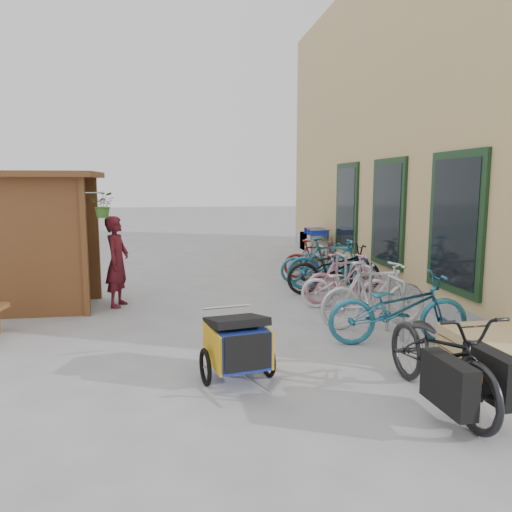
{
  "coord_description": "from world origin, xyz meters",
  "views": [
    {
      "loc": [
        -0.81,
        -6.61,
        2.21
      ],
      "look_at": [
        0.5,
        1.5,
        1.0
      ],
      "focal_mm": 35.0,
      "sensor_mm": 36.0,
      "label": 1
    }
  ],
  "objects": [
    {
      "name": "ground",
      "position": [
        0.0,
        0.0,
        0.0
      ],
      "size": [
        80.0,
        80.0,
        0.0
      ],
      "primitive_type": "plane",
      "color": "#9C9C9F"
    },
    {
      "name": "building",
      "position": [
        6.49,
        4.5,
        3.49
      ],
      "size": [
        6.07,
        13.0,
        7.0
      ],
      "color": "tan",
      "rests_on": "ground"
    },
    {
      "name": "kiosk",
      "position": [
        -3.28,
        2.47,
        1.55
      ],
      "size": [
        2.49,
        1.65,
        2.4
      ],
      "color": "brown",
      "rests_on": "ground"
    },
    {
      "name": "bike_rack",
      "position": [
        2.3,
        2.4,
        0.52
      ],
      "size": [
        0.05,
        5.35,
        0.86
      ],
      "color": "#A5A8AD",
      "rests_on": "ground"
    },
    {
      "name": "pallet_stack",
      "position": [
        3.0,
        -1.4,
        0.21
      ],
      "size": [
        1.0,
        1.2,
        0.4
      ],
      "color": "tan",
      "rests_on": "ground"
    },
    {
      "name": "shopping_carts",
      "position": [
        3.0,
        6.98,
        0.57
      ],
      "size": [
        0.54,
        1.5,
        0.97
      ],
      "color": "silver",
      "rests_on": "ground"
    },
    {
      "name": "child_trailer",
      "position": [
        -0.16,
        -1.26,
        0.44
      ],
      "size": [
        0.85,
        1.37,
        0.79
      ],
      "rotation": [
        0.0,
        0.0,
        0.19
      ],
      "color": "navy",
      "rests_on": "ground"
    },
    {
      "name": "cargo_bike",
      "position": [
        1.77,
        -2.21,
        0.51
      ],
      "size": [
        0.76,
        1.97,
        1.02
      ],
      "rotation": [
        0.0,
        0.0,
        0.04
      ],
      "color": "black",
      "rests_on": "ground"
    },
    {
      "name": "person_kiosk",
      "position": [
        -1.86,
        2.46,
        0.81
      ],
      "size": [
        0.53,
        0.68,
        1.63
      ],
      "primitive_type": "imported",
      "rotation": [
        0.0,
        0.0,
        1.3
      ],
      "color": "maroon",
      "rests_on": "ground"
    },
    {
      "name": "bike_0",
      "position": [
        2.17,
        -0.36,
        0.5
      ],
      "size": [
        1.99,
        0.91,
        1.01
      ],
      "primitive_type": "imported",
      "rotation": [
        0.0,
        0.0,
        1.44
      ],
      "color": "#1F627D",
      "rests_on": "ground"
    },
    {
      "name": "bike_1",
      "position": [
        2.15,
        0.43,
        0.52
      ],
      "size": [
        1.77,
        0.63,
        1.05
      ],
      "primitive_type": "imported",
      "rotation": [
        0.0,
        0.0,
        1.65
      ],
      "color": "silver",
      "rests_on": "ground"
    },
    {
      "name": "bike_2",
      "position": [
        2.14,
        1.66,
        0.42
      ],
      "size": [
        1.67,
        0.9,
        0.84
      ],
      "primitive_type": "imported",
      "rotation": [
        0.0,
        0.0,
        1.34
      ],
      "color": "silver",
      "rests_on": "ground"
    },
    {
      "name": "bike_3",
      "position": [
        2.23,
        1.99,
        0.47
      ],
      "size": [
        1.61,
        0.62,
        0.94
      ],
      "primitive_type": "imported",
      "rotation": [
        0.0,
        0.0,
        1.69
      ],
      "color": "pink",
      "rests_on": "ground"
    },
    {
      "name": "bike_4",
      "position": [
        2.3,
        2.82,
        0.5
      ],
      "size": [
        1.93,
        0.71,
        1.01
      ],
      "primitive_type": "imported",
      "rotation": [
        0.0,
        0.0,
        1.55
      ],
      "color": "black",
      "rests_on": "ground"
    },
    {
      "name": "bike_5",
      "position": [
        2.34,
        3.18,
        0.55
      ],
      "size": [
        1.88,
        0.81,
        1.09
      ],
      "primitive_type": "imported",
      "rotation": [
        0.0,
        0.0,
        1.41
      ],
      "color": "#1F627D",
      "rests_on": "ground"
    },
    {
      "name": "bike_6",
      "position": [
        2.29,
        4.11,
        0.44
      ],
      "size": [
        1.74,
        0.78,
        0.89
      ],
      "primitive_type": "imported",
      "rotation": [
        0.0,
        0.0,
        1.69
      ],
      "color": "#1F627D",
      "rests_on": "ground"
    },
    {
      "name": "bike_7",
      "position": [
        2.39,
        4.47,
        0.45
      ],
      "size": [
        1.55,
        0.69,
        0.9
      ],
      "primitive_type": "imported",
      "rotation": [
        0.0,
        0.0,
        1.39
      ],
      "color": "maroon",
      "rests_on": "ground"
    }
  ]
}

